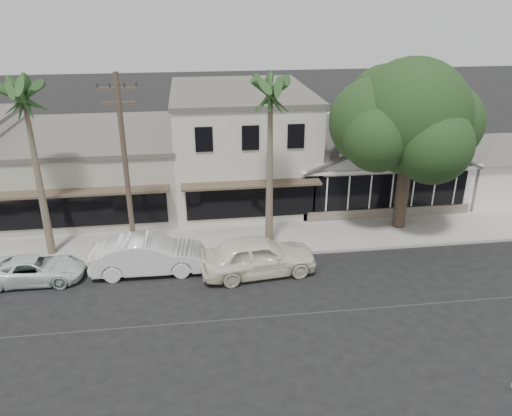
{
  "coord_description": "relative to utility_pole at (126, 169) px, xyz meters",
  "views": [
    {
      "loc": [
        -6.05,
        -16.48,
        11.93
      ],
      "look_at": [
        -3.04,
        6.0,
        2.19
      ],
      "focal_mm": 35.0,
      "sensor_mm": 36.0,
      "label": 1
    }
  ],
  "objects": [
    {
      "name": "shade_tree",
      "position": [
        14.0,
        2.3,
        1.27
      ],
      "size": [
        8.3,
        7.5,
        9.21
      ],
      "rotation": [
        0.0,
        0.0,
        0.18
      ],
      "color": "brown",
      "rests_on": "ground"
    },
    {
      "name": "palm_east",
      "position": [
        6.57,
        0.48,
        3.06
      ],
      "size": [
        3.35,
        3.35,
        9.13
      ],
      "color": "#726651",
      "rests_on": "ground"
    },
    {
      "name": "ground",
      "position": [
        9.0,
        -5.2,
        -4.79
      ],
      "size": [
        140.0,
        140.0,
        0.0
      ],
      "primitive_type": "plane",
      "color": "black",
      "rests_on": "ground"
    },
    {
      "name": "palm_mid",
      "position": [
        -4.17,
        1.28,
        3.03
      ],
      "size": [
        3.38,
        3.38,
        9.1
      ],
      "color": "#726651",
      "rests_on": "ground"
    },
    {
      "name": "car_2",
      "position": [
        -4.28,
        -1.09,
        -4.2
      ],
      "size": [
        4.28,
        2.0,
        1.18
      ],
      "primitive_type": "imported",
      "rotation": [
        0.0,
        0.0,
        1.56
      ],
      "color": "silver",
      "rests_on": "ground"
    },
    {
      "name": "utility_pole",
      "position": [
        0.0,
        0.0,
        0.0
      ],
      "size": [
        1.8,
        0.24,
        9.0
      ],
      "color": "brown",
      "rests_on": "ground"
    },
    {
      "name": "sidewalk_north",
      "position": [
        1.0,
        1.55,
        -4.71
      ],
      "size": [
        90.0,
        3.5,
        0.15
      ],
      "primitive_type": "cube",
      "color": "#9E9991",
      "rests_on": "ground"
    },
    {
      "name": "side_cottage",
      "position": [
        22.2,
        6.3,
        -3.29
      ],
      "size": [
        6.0,
        6.0,
        3.0
      ],
      "primitive_type": "cube",
      "color": "white",
      "rests_on": "ground"
    },
    {
      "name": "corner_shop",
      "position": [
        14.0,
        7.27,
        -2.17
      ],
      "size": [
        10.4,
        8.6,
        5.1
      ],
      "color": "white",
      "rests_on": "ground"
    },
    {
      "name": "row_building_midnear",
      "position": [
        -3.0,
        8.3,
        -2.69
      ],
      "size": [
        10.0,
        10.0,
        4.2
      ],
      "primitive_type": "cube",
      "color": "#B1AE9F",
      "rests_on": "ground"
    },
    {
      "name": "car_1",
      "position": [
        0.72,
        -0.91,
        -3.93
      ],
      "size": [
        5.24,
        1.86,
        1.72
      ],
      "primitive_type": "imported",
      "rotation": [
        0.0,
        0.0,
        1.56
      ],
      "color": "white",
      "rests_on": "ground"
    },
    {
      "name": "car_0",
      "position": [
        5.72,
        -1.75,
        -3.88
      ],
      "size": [
        5.52,
        2.71,
        1.81
      ],
      "primitive_type": "imported",
      "rotation": [
        0.0,
        0.0,
        1.68
      ],
      "color": "white",
      "rests_on": "ground"
    },
    {
      "name": "row_building_near",
      "position": [
        6.0,
        8.3,
        -1.54
      ],
      "size": [
        8.0,
        10.0,
        6.5
      ],
      "primitive_type": "cube",
      "color": "silver",
      "rests_on": "ground"
    }
  ]
}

